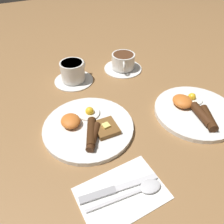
{
  "coord_description": "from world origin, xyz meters",
  "views": [
    {
      "loc": [
        0.44,
        -0.14,
        0.48
      ],
      "look_at": [
        -0.01,
        0.09,
        0.03
      ],
      "focal_mm": 35.0,
      "sensor_mm": 36.0,
      "label": 1
    }
  ],
  "objects_px": {
    "breakfast_plate_near": "(88,127)",
    "teacup_far": "(123,63)",
    "knife": "(115,189)",
    "breakfast_plate_far": "(195,111)",
    "teacup_near": "(73,73)",
    "spoon": "(143,189)"
  },
  "relations": [
    {
      "from": "teacup_near",
      "to": "knife",
      "type": "xyz_separation_m",
      "value": [
        0.48,
        -0.07,
        -0.03
      ]
    },
    {
      "from": "knife",
      "to": "spoon",
      "type": "distance_m",
      "value": 0.07
    },
    {
      "from": "breakfast_plate_near",
      "to": "teacup_near",
      "type": "distance_m",
      "value": 0.28
    },
    {
      "from": "breakfast_plate_near",
      "to": "knife",
      "type": "xyz_separation_m",
      "value": [
        0.21,
        -0.02,
        -0.0
      ]
    },
    {
      "from": "knife",
      "to": "spoon",
      "type": "relative_size",
      "value": 1.05
    },
    {
      "from": "teacup_far",
      "to": "knife",
      "type": "relative_size",
      "value": 0.81
    },
    {
      "from": "breakfast_plate_near",
      "to": "teacup_near",
      "type": "height_order",
      "value": "teacup_near"
    },
    {
      "from": "breakfast_plate_far",
      "to": "knife",
      "type": "bearing_deg",
      "value": -70.8
    },
    {
      "from": "breakfast_plate_far",
      "to": "teacup_near",
      "type": "height_order",
      "value": "teacup_near"
    },
    {
      "from": "teacup_near",
      "to": "teacup_far",
      "type": "distance_m",
      "value": 0.21
    },
    {
      "from": "breakfast_plate_far",
      "to": "teacup_far",
      "type": "bearing_deg",
      "value": -168.52
    },
    {
      "from": "spoon",
      "to": "breakfast_plate_near",
      "type": "bearing_deg",
      "value": 104.03
    },
    {
      "from": "breakfast_plate_far",
      "to": "teacup_near",
      "type": "relative_size",
      "value": 1.76
    },
    {
      "from": "breakfast_plate_near",
      "to": "breakfast_plate_far",
      "type": "relative_size",
      "value": 1.03
    },
    {
      "from": "spoon",
      "to": "teacup_far",
      "type": "bearing_deg",
      "value": 70.93
    },
    {
      "from": "teacup_near",
      "to": "breakfast_plate_far",
      "type": "bearing_deg",
      "value": 38.56
    },
    {
      "from": "knife",
      "to": "teacup_near",
      "type": "bearing_deg",
      "value": 89.13
    },
    {
      "from": "breakfast_plate_near",
      "to": "teacup_near",
      "type": "xyz_separation_m",
      "value": [
        -0.27,
        0.05,
        0.02
      ]
    },
    {
      "from": "breakfast_plate_near",
      "to": "teacup_far",
      "type": "distance_m",
      "value": 0.37
    },
    {
      "from": "breakfast_plate_far",
      "to": "teacup_far",
      "type": "xyz_separation_m",
      "value": [
        -0.35,
        -0.07,
        0.02
      ]
    },
    {
      "from": "breakfast_plate_near",
      "to": "knife",
      "type": "relative_size",
      "value": 1.4
    },
    {
      "from": "knife",
      "to": "spoon",
      "type": "height_order",
      "value": "spoon"
    }
  ]
}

